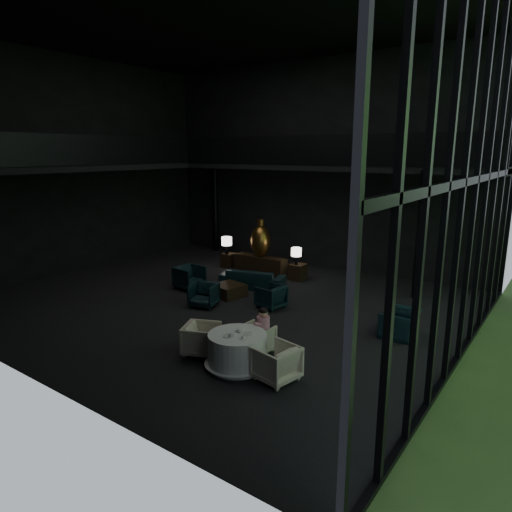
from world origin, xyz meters
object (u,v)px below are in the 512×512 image
Objects in this scene: dining_chair_west at (201,337)px; sofa at (253,275)px; lounge_armchair_south at (204,294)px; coffee_table at (229,290)px; dining_chair_north at (256,338)px; lounge_armchair_west at (189,275)px; dining_chair_east at (276,360)px; side_table_right at (298,272)px; dining_table at (237,352)px; bronze_urn at (261,241)px; window_armchair at (400,320)px; table_lamp_left at (227,242)px; console at (260,265)px; table_lamp_right at (296,253)px; side_table_left at (229,260)px; lounge_armchair_east at (271,296)px; child at (263,321)px.

sofa is at bearing -0.02° from dining_chair_west.
lounge_armchair_south is 0.88× the size of coffee_table.
dining_chair_north is at bearing 111.11° from sofa.
lounge_armchair_west is at bearing 23.26° from dining_chair_west.
lounge_armchair_south is (-0.03, -2.45, -0.06)m from sofa.
dining_chair_east reaches higher than lounge_armchair_south.
dining_chair_west reaches higher than side_table_right.
sofa reaches higher than dining_table.
window_armchair is (6.34, -2.90, -0.86)m from bronze_urn.
table_lamp_left is at bearing 103.75° from lounge_armchair_south.
table_lamp_right is (1.60, -0.04, 0.69)m from console.
side_table_left is at bearing 130.10° from dining_table.
dining_chair_east reaches higher than coffee_table.
table_lamp_left is (-1.60, -0.04, 0.71)m from console.
lounge_armchair_east is at bearing 15.44° from lounge_armchair_south.
sofa is at bearing 87.79° from coffee_table.
coffee_table is 1.38× the size of child.
dining_chair_west reaches higher than lounge_armchair_east.
coffee_table is at bearing -105.98° from table_lamp_right.
side_table_right is 0.75m from table_lamp_right.
bronze_urn is 1.62m from table_lamp_right.
lounge_armchair_west reaches higher than dining_table.
sofa is (2.43, -1.74, 0.17)m from side_table_left.
table_lamp_left is at bearing 19.43° from lounge_armchair_west.
side_table_left is 3.21m from lounge_armchair_west.
table_lamp_left is at bearing -123.68° from dining_chair_east.
lounge_armchair_east reaches higher than dining_chair_north.
coffee_table is 1.02× the size of dining_chair_east.
dining_chair_east is at bearing -44.66° from table_lamp_left.
table_lamp_left is 0.72× the size of lounge_armchair_west.
lounge_armchair_west is 1.49× the size of child.
lounge_armchair_east is 0.51× the size of dining_table.
table_lamp_left is at bearing -44.78° from child.
child reaches higher than dining_chair_north.
table_lamp_right is 0.78× the size of dining_chair_west.
lounge_armchair_east is (4.10, -3.10, 0.08)m from side_table_left.
window_armchair is at bearing -30.97° from table_lamp_right.
child is (0.04, 0.92, 0.44)m from dining_table.
window_armchair is 3.95m from dining_chair_east.
lounge_armchair_east is 2.01m from lounge_armchair_south.
dining_chair_east is 2.06m from dining_chair_west.
side_table_left is 0.77× the size of lounge_armchair_east.
sofa is at bearing -128.77° from dining_chair_east.
bronze_urn is at bearing -53.48° from dining_chair_north.
console is 3.34× the size of child.
lounge_armchair_west is 1.10× the size of dining_chair_east.
dining_chair_west is at bearing 38.93° from child.
window_armchair is (5.54, 1.20, 0.02)m from lounge_armchair_south.
lounge_armchair_south is at bearing -100.82° from side_table_right.
window_armchair is (7.94, -2.84, -0.64)m from table_lamp_left.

